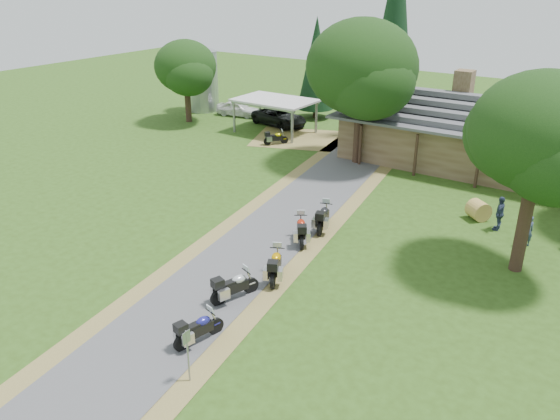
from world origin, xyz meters
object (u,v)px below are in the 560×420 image
Objects in this scene: car_white_sedan at (238,107)px; car_dark_suv at (279,113)px; lodge at (498,133)px; silo at (202,79)px; hay_bale at (478,210)px; motorcycle_row_c at (275,264)px; motorcycle_row_e at (323,216)px; carport at (275,116)px; motorcycle_row_d at (301,228)px; motorcycle_carport_a at (276,137)px; motorcycle_row_b at (235,284)px; motorcycle_row_a at (199,327)px.

car_dark_suv is (5.11, -0.73, 0.23)m from car_white_sedan.
silo is at bearing 175.89° from lodge.
lodge is 9.58m from hay_bale.
motorcycle_row_e is at bearing -18.70° from motorcycle_row_c.
motorcycle_row_e is (12.60, -14.17, -0.67)m from carport.
motorcycle_row_d is 10.09m from hay_bale.
motorcycle_row_b is at bearing -109.97° from motorcycle_carport_a.
motorcycle_row_c is (-4.27, -20.54, -1.73)m from lodge.
carport is (10.31, -2.82, -1.65)m from silo.
motorcycle_row_a is at bearing 153.24° from motorcycle_row_d.
motorcycle_carport_a is at bearing 7.72° from motorcycle_row_c.
car_dark_suv is at bearing -4.20° from silo.
lodge reaches higher than motorcycle_row_c.
motorcycle_row_d is at bearing -51.50° from carport.
lodge is at bearing -104.41° from car_white_sedan.
car_white_sedan is 31.31m from motorcycle_row_b.
car_dark_suv reaches higher than motorcycle_row_d.
silo is 34.07m from motorcycle_row_b.
carport is (-17.59, -0.81, -1.06)m from lodge.
motorcycle_row_c is 1.22× the size of motorcycle_carport_a.
silo is at bearing 98.02° from car_dark_suv.
motorcycle_row_d is at bearing 21.46° from motorcycle_row_a.
motorcycle_carport_a is (-10.38, 13.18, -0.12)m from motorcycle_row_d.
motorcycle_row_c is (-0.21, 5.29, 0.08)m from motorcycle_row_a.
carport is 25.53m from motorcycle_row_b.
silo is 2.85× the size of motorcycle_row_e.
motorcycle_row_e reaches higher than hay_bale.
carport reaches higher than motorcycle_carport_a.
silo is at bearing 81.10° from car_white_sedan.
carport is 3.02× the size of motorcycle_row_e.
motorcycle_row_d is (22.70, -18.87, -2.33)m from silo.
motorcycle_row_d is (-0.93, 3.68, -0.01)m from motorcycle_row_c.
silo reaches higher than carport.
motorcycle_row_d is at bearing -131.16° from hay_bale.
car_white_sedan is 2.47× the size of motorcycle_row_c.
silo is 10.81m from carport.
motorcycle_row_e is at bearing -96.34° from motorcycle_carport_a.
motorcycle_row_e is (18.70, -17.03, -0.14)m from car_white_sedan.
motorcycle_row_c is 3.79m from motorcycle_row_d.
lodge is 10.72× the size of motorcycle_row_b.
silo is 3.52× the size of motorcycle_carport_a.
silo is at bearing 165.55° from carport.
carport is at bearing 42.61° from motorcycle_row_a.
carport is 3.22× the size of motorcycle_row_b.
motorcycle_row_c is at bearing -134.56° from car_dark_suv.
motorcycle_row_e is at bearing -36.57° from silo.
motorcycle_carport_a is (3.01, -5.01, -0.51)m from car_dark_suv.
silo reaches higher than motorcycle_row_b.
lodge is 10.12× the size of motorcycle_row_c.
motorcycle_carport_a is at bearing 41.68° from motorcycle_row_a.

